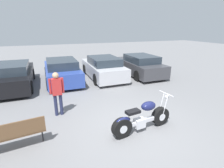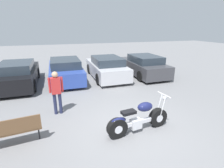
% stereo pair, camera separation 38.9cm
% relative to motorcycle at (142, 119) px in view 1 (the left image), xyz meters
% --- Properties ---
extents(ground_plane, '(60.00, 60.00, 0.00)m').
position_rel_motorcycle_xyz_m(ground_plane, '(-0.12, 0.32, -0.43)').
color(ground_plane, slate).
extents(motorcycle, '(2.16, 0.67, 1.11)m').
position_rel_motorcycle_xyz_m(motorcycle, '(0.00, 0.00, 0.00)').
color(motorcycle, black).
rests_on(motorcycle, ground_plane).
extents(parked_car_black, '(1.93, 4.40, 1.37)m').
position_rel_motorcycle_xyz_m(parked_car_black, '(-4.34, 6.17, 0.23)').
color(parked_car_black, black).
rests_on(parked_car_black, ground_plane).
extents(parked_car_blue, '(1.93, 4.40, 1.37)m').
position_rel_motorcycle_xyz_m(parked_car_blue, '(-1.77, 6.41, 0.23)').
color(parked_car_blue, '#2D479E').
rests_on(parked_car_blue, ground_plane).
extents(parked_car_silver, '(1.93, 4.40, 1.37)m').
position_rel_motorcycle_xyz_m(parked_car_silver, '(0.81, 6.30, 0.23)').
color(parked_car_silver, '#BCBCC1').
rests_on(parked_car_silver, ground_plane).
extents(parked_car_dark_grey, '(1.93, 4.40, 1.37)m').
position_rel_motorcycle_xyz_m(parked_car_dark_grey, '(3.39, 6.11, 0.23)').
color(parked_car_dark_grey, '#3D3D42').
rests_on(parked_car_dark_grey, ground_plane).
extents(park_bench, '(1.49, 0.58, 0.89)m').
position_rel_motorcycle_xyz_m(park_bench, '(-3.58, 0.39, 0.12)').
color(park_bench, brown).
rests_on(park_bench, ground_plane).
extents(person_standing, '(0.52, 0.22, 1.67)m').
position_rel_motorcycle_xyz_m(person_standing, '(-2.37, 2.05, 0.56)').
color(person_standing, '#232847').
rests_on(person_standing, ground_plane).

